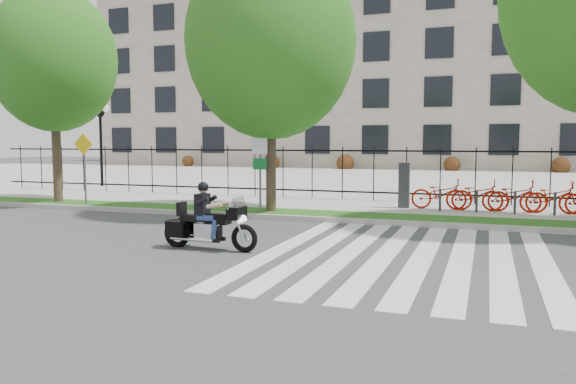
% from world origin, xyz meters
% --- Properties ---
extents(ground, '(120.00, 120.00, 0.00)m').
position_xyz_m(ground, '(0.00, 0.00, 0.00)').
color(ground, '#39393C').
rests_on(ground, ground).
extents(curb, '(60.00, 0.20, 0.15)m').
position_xyz_m(curb, '(0.00, 4.10, 0.07)').
color(curb, '#A29F98').
rests_on(curb, ground).
extents(grass_verge, '(60.00, 1.50, 0.15)m').
position_xyz_m(grass_verge, '(0.00, 4.95, 0.07)').
color(grass_verge, '#164D13').
rests_on(grass_verge, ground).
extents(sidewalk, '(60.00, 3.50, 0.15)m').
position_xyz_m(sidewalk, '(0.00, 7.45, 0.07)').
color(sidewalk, '#A5A19A').
rests_on(sidewalk, ground).
extents(plaza, '(80.00, 34.00, 0.10)m').
position_xyz_m(plaza, '(0.00, 25.00, 0.05)').
color(plaza, '#A5A19A').
rests_on(plaza, ground).
extents(crosswalk_stripes, '(5.70, 8.00, 0.01)m').
position_xyz_m(crosswalk_stripes, '(4.83, 0.00, 0.01)').
color(crosswalk_stripes, silver).
rests_on(crosswalk_stripes, ground).
extents(iron_fence, '(30.00, 0.06, 2.00)m').
position_xyz_m(iron_fence, '(0.00, 9.20, 1.15)').
color(iron_fence, black).
rests_on(iron_fence, sidewalk).
extents(office_building, '(60.00, 21.90, 20.15)m').
position_xyz_m(office_building, '(0.00, 44.92, 9.97)').
color(office_building, gray).
rests_on(office_building, ground).
extents(lamp_post_left, '(1.06, 0.70, 4.25)m').
position_xyz_m(lamp_post_left, '(-12.00, 12.00, 3.21)').
color(lamp_post_left, black).
rests_on(lamp_post_left, ground).
extents(street_tree_0, '(4.50, 4.50, 7.71)m').
position_xyz_m(street_tree_0, '(-8.44, 4.95, 5.26)').
color(street_tree_0, '#3D2B21').
rests_on(street_tree_0, grass_verge).
extents(street_tree_1, '(5.28, 5.28, 8.32)m').
position_xyz_m(street_tree_1, '(-0.05, 4.95, 5.43)').
color(street_tree_1, '#3D2B21').
rests_on(street_tree_1, grass_verge).
extents(bike_share_station, '(10.03, 0.87, 1.50)m').
position_xyz_m(bike_share_station, '(8.79, 7.20, 0.66)').
color(bike_share_station, '#2D2D33').
rests_on(bike_share_station, sidewalk).
extents(sign_pole_regulatory, '(0.50, 0.09, 2.50)m').
position_xyz_m(sign_pole_regulatory, '(-0.27, 4.58, 1.74)').
color(sign_pole_regulatory, '#59595B').
rests_on(sign_pole_regulatory, grass_verge).
extents(sign_pole_warning, '(0.78, 0.09, 2.49)m').
position_xyz_m(sign_pole_warning, '(-6.92, 4.58, 1.74)').
color(sign_pole_warning, '#59595B').
rests_on(sign_pole_warning, grass_verge).
extents(motorcycle_rider, '(2.30, 0.69, 1.77)m').
position_xyz_m(motorcycle_rider, '(0.73, -0.75, 0.59)').
color(motorcycle_rider, black).
rests_on(motorcycle_rider, ground).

